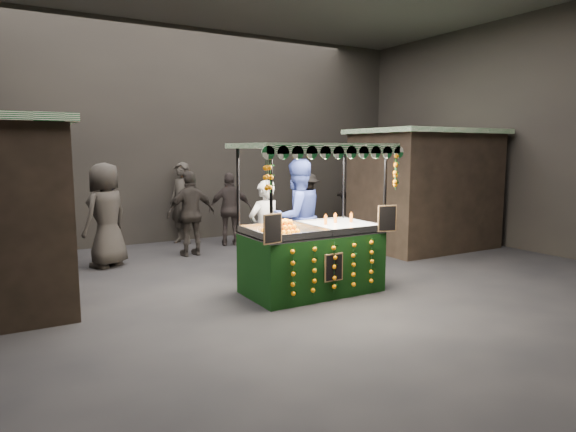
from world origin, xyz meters
TOP-DOWN VIEW (x-y plane):
  - ground at (0.00, 0.00)m, footprint 12.00×12.00m
  - market_hall at (0.00, 0.00)m, footprint 12.10×10.10m
  - neighbour_stall_right at (4.40, 1.50)m, footprint 3.00×2.20m
  - juice_stall at (0.28, -0.33)m, footprint 2.33×1.37m
  - vendor_grey at (-0.01, 0.72)m, footprint 0.67×0.50m
  - vendor_blue at (0.58, 0.65)m, footprint 1.02×0.81m
  - shopper_1 at (4.03, 2.28)m, footprint 0.93×0.89m
  - shopper_2 at (0.74, 3.82)m, footprint 1.05×0.73m
  - shopper_3 at (2.76, 3.76)m, footprint 1.07×1.19m
  - shopper_4 at (-2.10, 3.03)m, footprint 1.12×1.04m
  - shopper_5 at (4.50, 3.94)m, footprint 1.00×1.66m
  - shopper_6 at (-0.13, 4.60)m, footprint 0.71×0.81m
  - shopper_7 at (-0.42, 3.17)m, footprint 1.04×0.47m

SIDE VIEW (x-z plane):
  - ground at x=0.00m, z-range 0.00..0.00m
  - juice_stall at x=0.28m, z-range -0.43..1.83m
  - shopper_1 at x=4.03m, z-range 0.00..1.52m
  - shopper_3 at x=2.76m, z-range 0.00..1.60m
  - shopper_2 at x=0.74m, z-range 0.00..1.65m
  - vendor_grey at x=-0.01m, z-range 0.00..1.67m
  - shopper_5 at x=4.50m, z-range 0.00..1.70m
  - shopper_7 at x=-0.42m, z-range 0.00..1.74m
  - shopper_6 at x=-0.13m, z-range 0.00..1.88m
  - shopper_4 at x=-2.10m, z-range 0.00..1.93m
  - vendor_blue at x=0.58m, z-range 0.00..2.01m
  - neighbour_stall_right at x=4.40m, z-range 0.01..2.61m
  - market_hall at x=0.00m, z-range 0.86..5.91m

